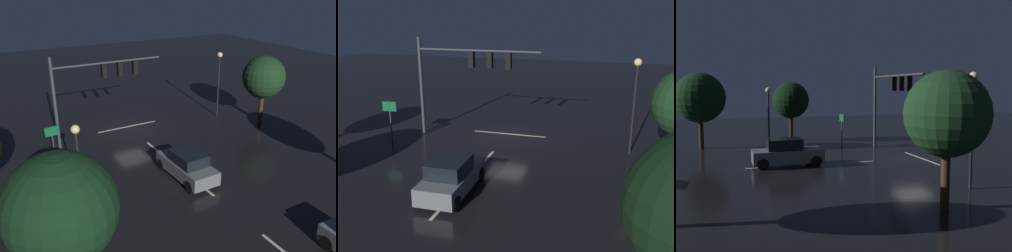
% 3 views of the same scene
% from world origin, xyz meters
% --- Properties ---
extents(ground_plane, '(80.00, 80.00, 0.00)m').
position_xyz_m(ground_plane, '(0.00, 0.00, 0.00)').
color(ground_plane, black).
extents(traffic_signal_assembly, '(8.16, 0.47, 6.44)m').
position_xyz_m(traffic_signal_assembly, '(2.77, 0.55, 4.54)').
color(traffic_signal_assembly, '#383A3D').
rests_on(traffic_signal_assembly, ground_plane).
extents(lane_dash_far, '(0.16, 2.20, 0.01)m').
position_xyz_m(lane_dash_far, '(0.00, 4.00, 0.00)').
color(lane_dash_far, beige).
rests_on(lane_dash_far, ground_plane).
extents(lane_dash_mid, '(0.16, 2.20, 0.01)m').
position_xyz_m(lane_dash_mid, '(0.00, 10.00, 0.00)').
color(lane_dash_mid, beige).
rests_on(lane_dash_mid, ground_plane).
extents(stop_bar, '(5.00, 0.16, 0.01)m').
position_xyz_m(stop_bar, '(0.00, -0.64, 0.00)').
color(stop_bar, beige).
rests_on(stop_bar, ground_plane).
extents(car_approaching, '(1.97, 4.40, 1.70)m').
position_xyz_m(car_approaching, '(0.16, 8.56, 0.80)').
color(car_approaching, slate).
rests_on(car_approaching, ground_plane).
extents(street_lamp_left_kerb, '(0.44, 0.44, 5.57)m').
position_xyz_m(street_lamp_left_kerb, '(-7.80, 0.95, 3.85)').
color(street_lamp_left_kerb, black).
rests_on(street_lamp_left_kerb, ground_plane).
extents(route_sign, '(0.90, 0.15, 2.71)m').
position_xyz_m(route_sign, '(6.68, 3.09, 1.95)').
color(route_sign, '#383A3D').
rests_on(route_sign, ground_plane).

